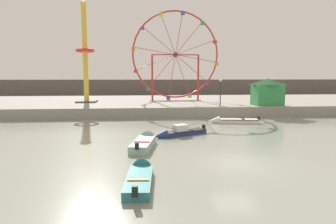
{
  "coord_description": "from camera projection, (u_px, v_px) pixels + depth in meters",
  "views": [
    {
      "loc": [
        -5.35,
        -15.52,
        4.99
      ],
      "look_at": [
        -2.89,
        11.95,
        1.57
      ],
      "focal_mm": 30.07,
      "sensor_mm": 36.0,
      "label": 1
    }
  ],
  "objects": [
    {
      "name": "motorboat_white_red_stripe",
      "position": [
        230.0,
        121.0,
        30.71
      ],
      "size": [
        5.53,
        1.84,
        1.08
      ],
      "rotation": [
        0.0,
        0.0,
        2.99
      ],
      "color": "silver",
      "rests_on": "ground_plane"
    },
    {
      "name": "quay_promenade",
      "position": [
        176.0,
        104.0,
        45.94
      ],
      "size": [
        110.0,
        23.71,
        1.32
      ],
      "primitive_type": "cube",
      "color": "gray",
      "rests_on": "ground_plane"
    },
    {
      "name": "motorboat_navy_blue",
      "position": [
        177.0,
        133.0,
        24.03
      ],
      "size": [
        4.94,
        3.15,
        1.23
      ],
      "rotation": [
        0.0,
        0.0,
        3.61
      ],
      "color": "navy",
      "rests_on": "ground_plane"
    },
    {
      "name": "carnival_booth_green_kiosk",
      "position": [
        267.0,
        92.0,
        36.81
      ],
      "size": [
        4.09,
        2.83,
        3.49
      ],
      "rotation": [
        0.0,
        0.0,
        0.04
      ],
      "color": "#33934C",
      "rests_on": "quay_promenade"
    },
    {
      "name": "drop_tower_yellow_tower",
      "position": [
        85.0,
        58.0,
        40.68
      ],
      "size": [
        2.8,
        2.8,
        14.39
      ],
      "color": "gold",
      "rests_on": "quay_promenade"
    },
    {
      "name": "distant_town_skyline",
      "position": [
        164.0,
        88.0,
        71.72
      ],
      "size": [
        140.0,
        3.0,
        4.4
      ],
      "primitive_type": "cube",
      "color": "#564C47",
      "rests_on": "ground_plane"
    },
    {
      "name": "promenade_lamp_near",
      "position": [
        221.0,
        88.0,
        35.39
      ],
      "size": [
        0.32,
        0.32,
        3.44
      ],
      "color": "#2D2D33",
      "rests_on": "quay_promenade"
    },
    {
      "name": "ferris_wheel_red_frame",
      "position": [
        175.0,
        56.0,
        42.93
      ],
      "size": [
        13.34,
        1.2,
        13.69
      ],
      "color": "red",
      "rests_on": "quay_promenade"
    },
    {
      "name": "motorboat_seafoam",
      "position": [
        145.0,
        142.0,
        20.64
      ],
      "size": [
        2.15,
        5.16,
        1.2
      ],
      "rotation": [
        0.0,
        0.0,
        1.38
      ],
      "color": "#93BCAD",
      "rests_on": "ground_plane"
    },
    {
      "name": "motorboat_teal_painted",
      "position": [
        140.0,
        175.0,
        13.76
      ],
      "size": [
        1.43,
        4.79,
        1.07
      ],
      "rotation": [
        0.0,
        0.0,
        1.5
      ],
      "color": "teal",
      "rests_on": "ground_plane"
    },
    {
      "name": "ground_plane",
      "position": [
        235.0,
        163.0,
        16.43
      ],
      "size": [
        240.0,
        240.0,
        0.0
      ],
      "primitive_type": "plane",
      "color": "gray"
    }
  ]
}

